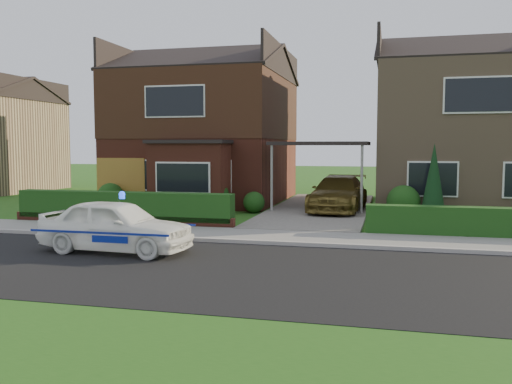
% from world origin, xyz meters
% --- Properties ---
extents(ground, '(120.00, 120.00, 0.00)m').
position_xyz_m(ground, '(0.00, 0.00, 0.00)').
color(ground, '#1F5015').
rests_on(ground, ground).
extents(road, '(60.00, 6.00, 0.02)m').
position_xyz_m(road, '(0.00, 0.00, 0.00)').
color(road, black).
rests_on(road, ground).
extents(kerb, '(60.00, 0.16, 0.12)m').
position_xyz_m(kerb, '(0.00, 3.05, 0.06)').
color(kerb, '#9E9993').
rests_on(kerb, ground).
extents(sidewalk, '(60.00, 2.00, 0.10)m').
position_xyz_m(sidewalk, '(0.00, 4.10, 0.05)').
color(sidewalk, slate).
rests_on(sidewalk, ground).
extents(grass_verge, '(60.00, 4.00, 0.01)m').
position_xyz_m(grass_verge, '(0.00, -5.00, 0.00)').
color(grass_verge, '#1F5015').
rests_on(grass_verge, ground).
extents(driveway, '(3.80, 12.00, 0.12)m').
position_xyz_m(driveway, '(0.00, 11.00, 0.06)').
color(driveway, '#666059').
rests_on(driveway, ground).
extents(house_left, '(7.50, 9.53, 7.25)m').
position_xyz_m(house_left, '(-5.78, 13.90, 3.81)').
color(house_left, brown).
rests_on(house_left, ground).
extents(house_right, '(7.50, 8.06, 7.25)m').
position_xyz_m(house_right, '(5.80, 13.99, 3.66)').
color(house_right, '#94765A').
rests_on(house_right, ground).
extents(carport_link, '(3.80, 3.00, 2.77)m').
position_xyz_m(carport_link, '(0.00, 10.95, 2.66)').
color(carport_link, black).
rests_on(carport_link, ground).
extents(garage_door, '(2.20, 0.10, 2.10)m').
position_xyz_m(garage_door, '(-8.25, 9.96, 1.05)').
color(garage_door, brown).
rests_on(garage_door, ground).
extents(dwarf_wall, '(7.70, 0.25, 0.36)m').
position_xyz_m(dwarf_wall, '(-5.80, 5.30, 0.18)').
color(dwarf_wall, brown).
rests_on(dwarf_wall, ground).
extents(hedge_left, '(7.50, 0.55, 0.90)m').
position_xyz_m(hedge_left, '(-5.80, 5.45, 0.00)').
color(hedge_left, '#123711').
rests_on(hedge_left, ground).
extents(hedge_right, '(7.50, 0.55, 0.80)m').
position_xyz_m(hedge_right, '(5.80, 5.35, 0.00)').
color(hedge_right, '#123711').
rests_on(hedge_right, ground).
extents(shrub_left_far, '(1.08, 1.08, 1.08)m').
position_xyz_m(shrub_left_far, '(-8.50, 9.50, 0.54)').
color(shrub_left_far, '#123711').
rests_on(shrub_left_far, ground).
extents(shrub_left_mid, '(1.32, 1.32, 1.32)m').
position_xyz_m(shrub_left_mid, '(-4.00, 9.30, 0.66)').
color(shrub_left_mid, '#123711').
rests_on(shrub_left_mid, ground).
extents(shrub_left_near, '(0.84, 0.84, 0.84)m').
position_xyz_m(shrub_left_near, '(-2.40, 9.60, 0.42)').
color(shrub_left_near, '#123711').
rests_on(shrub_left_near, ground).
extents(shrub_right_near, '(1.20, 1.20, 1.20)m').
position_xyz_m(shrub_right_near, '(3.20, 9.40, 0.60)').
color(shrub_right_near, '#123711').
rests_on(shrub_right_near, ground).
extents(conifer_a, '(0.90, 0.90, 2.60)m').
position_xyz_m(conifer_a, '(4.20, 9.20, 1.30)').
color(conifer_a, black).
rests_on(conifer_a, ground).
extents(police_car, '(3.50, 3.90, 1.46)m').
position_xyz_m(police_car, '(-3.77, 1.20, 0.65)').
color(police_car, white).
rests_on(police_car, ground).
extents(driveway_car, '(2.19, 4.68, 1.32)m').
position_xyz_m(driveway_car, '(0.79, 10.26, 0.78)').
color(driveway_car, brown).
rests_on(driveway_car, driveway).
extents(potted_plant_a, '(0.39, 0.27, 0.73)m').
position_xyz_m(potted_plant_a, '(-3.70, 7.18, 0.36)').
color(potted_plant_a, gray).
rests_on(potted_plant_a, ground).
extents(potted_plant_b, '(0.52, 0.46, 0.81)m').
position_xyz_m(potted_plant_b, '(-4.57, 9.00, 0.40)').
color(potted_plant_b, gray).
rests_on(potted_plant_b, ground).
extents(potted_plant_c, '(0.48, 0.48, 0.80)m').
position_xyz_m(potted_plant_c, '(-5.80, 6.00, 0.40)').
color(potted_plant_c, gray).
rests_on(potted_plant_c, ground).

